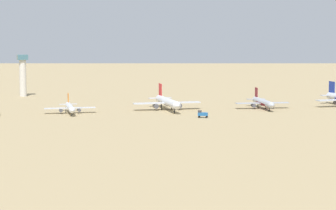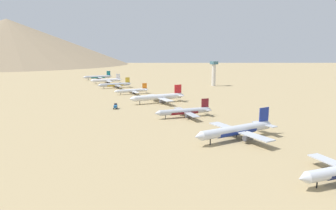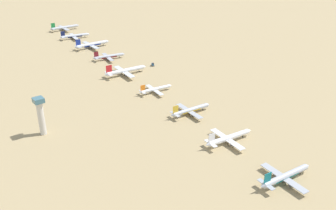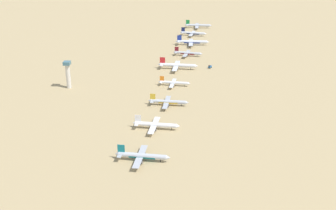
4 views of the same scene
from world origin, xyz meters
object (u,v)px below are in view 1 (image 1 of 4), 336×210
object	(u,v)px
parked_jet_5	(263,102)
control_tower	(23,73)
parked_jet_4	(167,102)
service_truck	(202,114)
parked_jet_3	(70,107)

from	to	relation	value
parked_jet_5	control_tower	bearing A→B (deg)	-135.35
parked_jet_5	control_tower	xyz separation A→B (m)	(-126.22, -124.67, 12.69)
parked_jet_4	service_truck	xyz separation A→B (m)	(39.98, 5.90, -2.71)
parked_jet_3	control_tower	size ratio (longest dim) A/B	1.20
service_truck	control_tower	bearing A→B (deg)	-154.17
parked_jet_3	control_tower	distance (m)	113.53
parked_jet_3	parked_jet_4	bearing A→B (deg)	87.87
parked_jet_3	parked_jet_5	bearing A→B (deg)	82.89
parked_jet_5	service_truck	bearing A→B (deg)	-60.72
parked_jet_5	service_truck	distance (m)	57.34
parked_jet_4	control_tower	distance (m)	133.89
service_truck	control_tower	xyz separation A→B (m)	(-154.25, -74.68, 14.44)
parked_jet_4	parked_jet_5	size ratio (longest dim) A/B	1.24
parked_jet_5	service_truck	world-z (taller)	parked_jet_5
parked_jet_3	parked_jet_5	world-z (taller)	parked_jet_5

